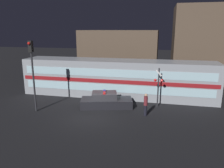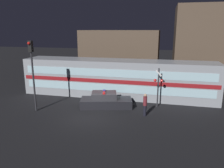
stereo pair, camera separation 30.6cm
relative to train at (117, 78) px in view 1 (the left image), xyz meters
The scene contains 8 objects.
ground_plane 6.32m from the train, 97.19° to the right, with size 120.00×120.00×0.00m, color black.
train is the anchor object (origin of this frame).
police_car 3.71m from the train, 94.47° to the right, with size 4.75×2.82×1.44m.
pedestrian 5.85m from the train, 55.44° to the right, with size 0.31×0.31×1.82m.
crossing_signal_near 4.85m from the train, 30.88° to the right, with size 0.80×0.32×3.46m.
traffic_light_corner 8.38m from the train, 134.68° to the right, with size 0.30×0.46×5.81m.
building_left 9.03m from the train, 98.34° to the left, with size 10.12×6.90×6.56m.
building_center 13.31m from the train, 46.96° to the left, with size 6.29×6.87×9.57m.
Camera 1 is at (4.99, -15.17, 6.66)m, focal length 35.00 mm.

